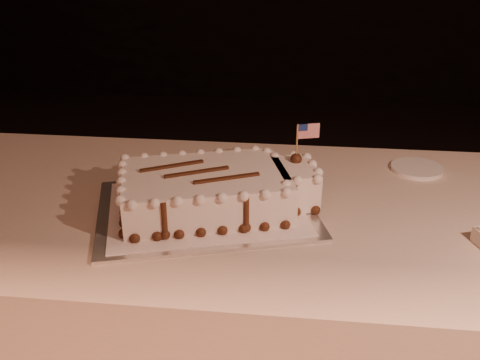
# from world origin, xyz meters

# --- Properties ---
(banquet_table) EXTENTS (2.40, 0.80, 0.75)m
(banquet_table) POSITION_xyz_m (0.00, 0.60, 0.38)
(banquet_table) COLOR beige
(banquet_table) RESTS_ON ground
(cake_board) EXTENTS (0.58, 0.49, 0.01)m
(cake_board) POSITION_xyz_m (-0.19, 0.56, 0.75)
(cake_board) COLOR silver
(cake_board) RESTS_ON banquet_table
(doily) EXTENTS (0.52, 0.44, 0.00)m
(doily) POSITION_xyz_m (-0.19, 0.56, 0.76)
(doily) COLOR white
(doily) RESTS_ON cake_board
(sheet_cake) EXTENTS (0.48, 0.35, 0.18)m
(sheet_cake) POSITION_xyz_m (-0.17, 0.56, 0.80)
(sheet_cake) COLOR white
(sheet_cake) RESTS_ON doily
(side_plate) EXTENTS (0.14, 0.14, 0.01)m
(side_plate) POSITION_xyz_m (0.34, 0.85, 0.76)
(side_plate) COLOR white
(side_plate) RESTS_ON banquet_table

